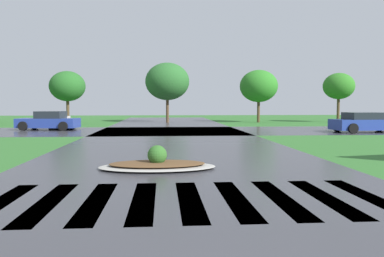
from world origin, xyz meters
TOP-DOWN VIEW (x-y plane):
  - asphalt_roadway at (0.00, 10.00)m, footprint 9.80×80.00m
  - asphalt_cross_road at (0.00, 24.17)m, footprint 90.00×8.82m
  - crosswalk_stripes at (0.00, 4.89)m, footprint 7.65×3.30m
  - median_island at (-0.68, 8.59)m, footprint 3.36×1.78m
  - car_silver_hatch at (12.73, 21.97)m, footprint 4.66×2.39m
  - car_white_sedan at (-8.60, 25.84)m, footprint 4.32×2.41m
  - drainage_pipe_stack at (-8.05, 26.65)m, footprint 1.65×1.19m
  - background_treeline at (-9.38, 35.30)m, footprint 48.30×5.98m

SIDE VIEW (x-z plane):
  - crosswalk_stripes at x=0.00m, z-range 0.00..0.01m
  - asphalt_roadway at x=0.00m, z-range 0.00..0.01m
  - asphalt_cross_road at x=0.00m, z-range 0.00..0.01m
  - median_island at x=-0.68m, z-range -0.21..0.47m
  - drainage_pipe_stack at x=-8.05m, z-range 0.00..0.97m
  - car_white_sedan at x=-8.60m, z-range -0.05..1.28m
  - car_silver_hatch at x=12.73m, z-range -0.03..1.27m
  - background_treeline at x=-9.38m, z-range 0.90..6.86m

